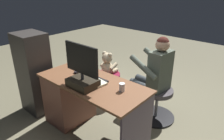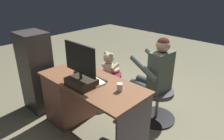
{
  "view_description": "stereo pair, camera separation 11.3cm",
  "coord_description": "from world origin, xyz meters",
  "views": [
    {
      "loc": [
        -1.64,
        1.94,
        1.86
      ],
      "look_at": [
        0.01,
        0.05,
        0.77
      ],
      "focal_mm": 33.11,
      "sensor_mm": 36.0,
      "label": 1
    },
    {
      "loc": [
        -1.72,
        1.86,
        1.86
      ],
      "look_at": [
        0.01,
        0.05,
        0.77
      ],
      "focal_mm": 33.11,
      "sensor_mm": 36.0,
      "label": 2
    }
  ],
  "objects": [
    {
      "name": "ground_plane",
      "position": [
        0.0,
        0.0,
        0.0
      ],
      "size": [
        10.0,
        10.0,
        0.0
      ],
      "primitive_type": "plane",
      "color": "#726C53"
    },
    {
      "name": "desk",
      "position": [
        0.37,
        0.44,
        0.4
      ],
      "size": [
        1.41,
        0.64,
        0.75
      ],
      "color": "brown",
      "rests_on": "ground_plane"
    },
    {
      "name": "monitor",
      "position": [
        -0.02,
        0.59,
        0.9
      ],
      "size": [
        0.49,
        0.25,
        0.5
      ],
      "color": "black",
      "rests_on": "desk"
    },
    {
      "name": "keyboard",
      "position": [
        0.04,
        0.39,
        0.76
      ],
      "size": [
        0.42,
        0.14,
        0.02
      ],
      "primitive_type": "cube",
      "color": "black",
      "rests_on": "desk"
    },
    {
      "name": "computer_mouse",
      "position": [
        0.33,
        0.39,
        0.77
      ],
      "size": [
        0.06,
        0.1,
        0.04
      ],
      "primitive_type": "ellipsoid",
      "color": "#272328",
      "rests_on": "desk"
    },
    {
      "name": "cup",
      "position": [
        -0.41,
        0.38,
        0.8
      ],
      "size": [
        0.06,
        0.06,
        0.09
      ],
      "primitive_type": "cylinder",
      "color": "white",
      "rests_on": "desk"
    },
    {
      "name": "tv_remote",
      "position": [
        0.21,
        0.39,
        0.76
      ],
      "size": [
        0.07,
        0.15,
        0.02
      ],
      "primitive_type": "cube",
      "rotation": [
        0.0,
        0.0,
        0.15
      ],
      "color": "black",
      "rests_on": "desk"
    },
    {
      "name": "notebook_binder",
      "position": [
        -0.07,
        0.5,
        0.76
      ],
      "size": [
        0.26,
        0.33,
        0.02
      ],
      "primitive_type": "cube",
      "rotation": [
        0.0,
        0.0,
        -0.14
      ],
      "color": "beige",
      "rests_on": "desk"
    },
    {
      "name": "office_chair_teddy",
      "position": [
        0.42,
        -0.3,
        0.27
      ],
      "size": [
        0.51,
        0.51,
        0.47
      ],
      "color": "black",
      "rests_on": "ground_plane"
    },
    {
      "name": "teddy_bear",
      "position": [
        0.42,
        -0.32,
        0.64
      ],
      "size": [
        0.26,
        0.26,
        0.37
      ],
      "color": "#CEB890",
      "rests_on": "office_chair_teddy"
    },
    {
      "name": "visitor_chair",
      "position": [
        -0.45,
        -0.39,
        0.26
      ],
      "size": [
        0.54,
        0.54,
        0.47
      ],
      "color": "black",
      "rests_on": "ground_plane"
    },
    {
      "name": "person",
      "position": [
        -0.36,
        -0.38,
        0.71
      ],
      "size": [
        0.58,
        0.51,
        1.21
      ],
      "color": "#5A6354",
      "rests_on": "ground_plane"
    },
    {
      "name": "equipment_rack",
      "position": [
        1.04,
        0.61,
        0.6
      ],
      "size": [
        0.44,
        0.36,
        1.21
      ],
      "primitive_type": "cube",
      "color": "#332F2D",
      "rests_on": "ground_plane"
    }
  ]
}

